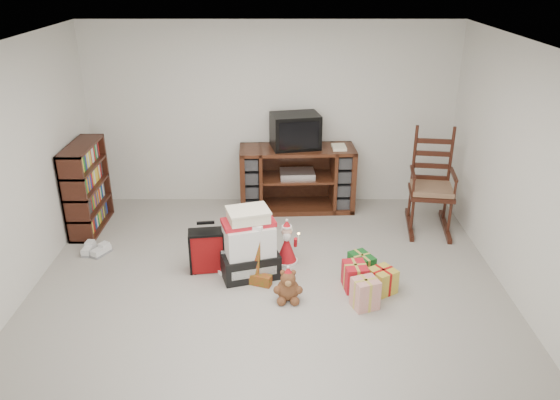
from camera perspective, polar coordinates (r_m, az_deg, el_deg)
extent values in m
cube|color=#A19E94|center=(5.73, -1.24, -10.10)|extent=(5.00, 5.00, 0.01)
cube|color=silver|center=(4.80, -1.52, 15.54)|extent=(5.00, 5.00, 0.01)
cube|color=white|center=(7.51, -0.95, 8.85)|extent=(5.00, 0.01, 2.50)
cube|color=white|center=(2.98, -2.46, -16.98)|extent=(5.00, 0.01, 2.50)
cube|color=white|center=(5.76, -27.08, 1.42)|extent=(0.01, 5.00, 2.50)
cube|color=white|center=(5.66, 24.87, 1.45)|extent=(0.01, 5.00, 2.50)
cube|color=#4E2616|center=(7.47, 1.78, 2.24)|extent=(1.57, 0.62, 0.88)
cube|color=#BBBBBD|center=(7.41, 1.80, 2.74)|extent=(0.48, 0.35, 0.09)
cube|color=#3C1710|center=(7.29, -19.54, 1.27)|extent=(0.31, 0.92, 1.12)
cube|color=#3C1710|center=(7.16, 15.50, 0.71)|extent=(0.60, 0.59, 0.05)
cube|color=#89624B|center=(7.13, 15.56, 1.17)|extent=(0.56, 0.54, 0.06)
cube|color=#3C1710|center=(7.22, 15.42, 4.70)|extent=(0.46, 0.12, 0.83)
cube|color=#3C1710|center=(7.34, 15.12, -2.55)|extent=(0.66, 0.95, 0.06)
cube|color=black|center=(6.04, -3.22, -6.59)|extent=(0.71, 0.60, 0.28)
cube|color=white|center=(5.89, -3.28, -4.02)|extent=(0.60, 0.53, 0.34)
cube|color=red|center=(5.80, -3.33, -2.35)|extent=(0.61, 0.44, 0.05)
cube|color=#F3E9C7|center=(5.77, -3.35, -1.64)|extent=(0.49, 0.42, 0.11)
cube|color=maroon|center=(6.10, -7.62, -5.28)|extent=(0.39, 0.24, 0.49)
cube|color=black|center=(6.04, -7.68, -2.33)|extent=(0.20, 0.06, 0.03)
ellipsoid|color=brown|center=(5.62, 0.84, -9.33)|extent=(0.23, 0.20, 0.24)
sphere|color=brown|center=(5.52, 0.85, -8.24)|extent=(0.15, 0.15, 0.15)
cone|color=#B5131B|center=(6.22, 0.70, -5.12)|extent=(0.25, 0.25, 0.36)
sphere|color=#D4A894|center=(6.12, 0.71, -3.29)|extent=(0.12, 0.12, 0.12)
cone|color=#B5131B|center=(6.08, 0.72, -2.50)|extent=(0.11, 0.11, 0.09)
cylinder|color=silver|center=(6.05, 1.95, -4.01)|extent=(0.02, 0.02, 0.11)
cone|color=#B5131B|center=(6.09, -5.33, -5.72)|extent=(0.28, 0.28, 0.40)
sphere|color=#D4A894|center=(5.97, -5.42, -3.63)|extent=(0.14, 0.14, 0.14)
cone|color=#B5131B|center=(5.92, -5.45, -2.73)|extent=(0.12, 0.12, 0.10)
cylinder|color=silver|center=(5.88, -4.08, -4.48)|extent=(0.02, 0.02, 0.12)
cube|color=silver|center=(6.85, -19.41, -4.97)|extent=(0.13, 0.26, 0.09)
cube|color=silver|center=(6.80, -18.12, -5.01)|extent=(0.22, 0.27, 0.09)
cube|color=red|center=(5.89, 7.50, -7.71)|extent=(0.26, 0.26, 0.26)
cube|color=#175E1E|center=(6.13, 9.07, -6.46)|extent=(0.26, 0.26, 0.26)
cube|color=gold|center=(5.81, 10.13, -8.42)|extent=(0.26, 0.26, 0.26)
cube|color=white|center=(5.60, 7.42, -9.57)|extent=(0.26, 0.26, 0.26)
cube|color=black|center=(7.28, 1.60, 7.24)|extent=(0.69, 0.55, 0.46)
cube|color=black|center=(7.07, 1.65, 6.72)|extent=(0.52, 0.12, 0.36)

